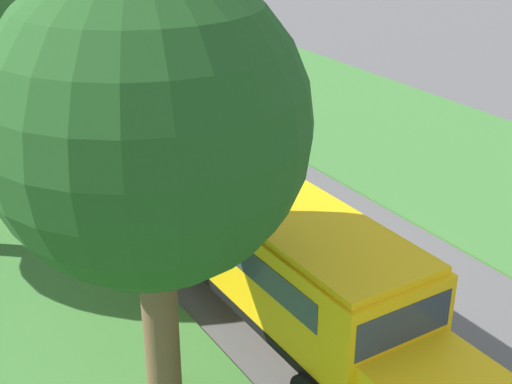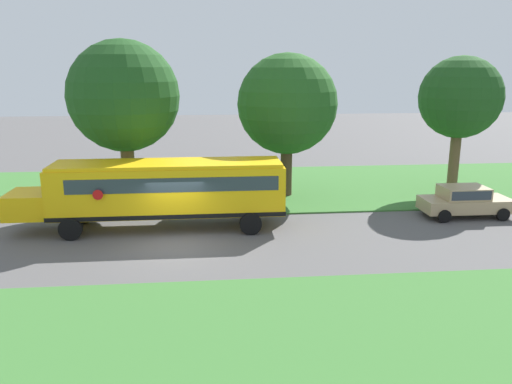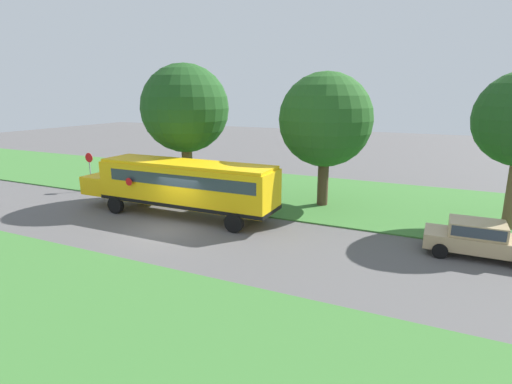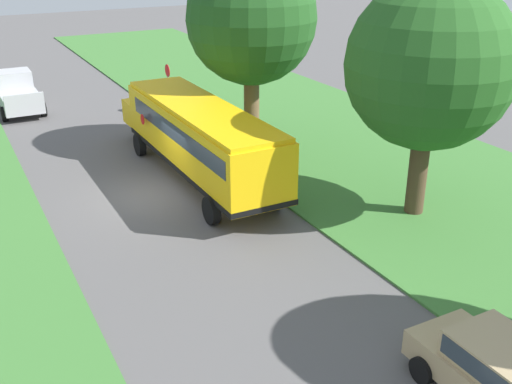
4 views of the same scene
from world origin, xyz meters
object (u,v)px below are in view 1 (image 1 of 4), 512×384
Objects in this scene: school_bus at (259,235)px; car_silver_middle at (15,80)px; car_tan_nearest at (51,112)px; oak_tree_beside_bus at (141,124)px.

school_bus is 2.82× the size of car_silver_middle.
car_tan_nearest is at bearing -90.00° from car_silver_middle.
oak_tree_beside_bus reaches higher than car_tan_nearest.
oak_tree_beside_bus is (-3.10, -22.58, 5.13)m from car_silver_middle.
car_tan_nearest is 5.51m from car_silver_middle.
school_bus is at bearing -87.98° from car_tan_nearest.
school_bus reaches higher than car_silver_middle.
car_tan_nearest is 0.50× the size of oak_tree_beside_bus.
school_bus reaches higher than car_tan_nearest.
car_tan_nearest is 18.08m from oak_tree_beside_bus.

